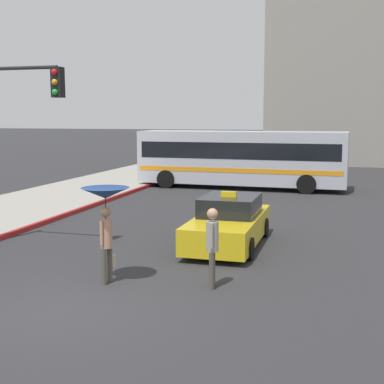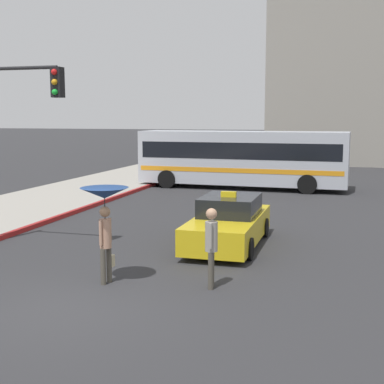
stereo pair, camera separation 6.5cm
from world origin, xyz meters
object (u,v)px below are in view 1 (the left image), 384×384
Objects in this scene: pedestrian_with_umbrella at (106,205)px; city_bus at (241,157)px; taxi at (229,223)px; pedestrian_man at (212,241)px; traffic_light at (5,118)px.

city_bus is at bearing 12.45° from pedestrian_with_umbrella.
city_bus is (-2.01, 12.74, 1.01)m from taxi.
pedestrian_with_umbrella is at bearing -178.02° from city_bus.
taxi is at bearing -11.51° from pedestrian_with_umbrella.
pedestrian_man reaches higher than taxi.
taxi is 2.57× the size of pedestrian_man.
city_bus is 6.12× the size of pedestrian_man.
pedestrian_man is at bearing -169.99° from city_bus.
pedestrian_with_umbrella is (-1.90, -4.35, 1.14)m from taxi.
taxi is 12.94m from city_bus.
pedestrian_with_umbrella is at bearing -90.88° from pedestrian_man.
city_bus is at bearing 179.57° from pedestrian_man.
taxi is at bearing 19.84° from traffic_light.
pedestrian_man is (0.47, -4.02, 0.39)m from taxi.
traffic_light is (-5.91, -2.13, 3.05)m from taxi.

